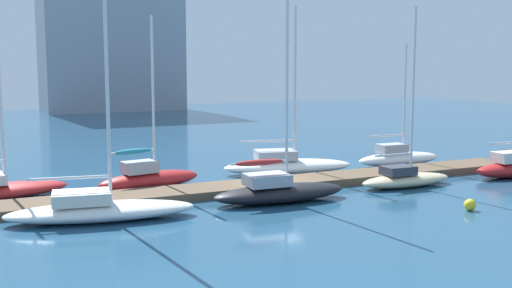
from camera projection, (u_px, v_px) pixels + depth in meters
The scene contains 11 objects.
ground_plane at pixel (273, 188), 31.62m from camera, with size 120.00×120.00×0.00m, color navy.
dock_pier at pixel (273, 185), 31.59m from camera, with size 30.03×2.38×0.39m, color brown.
dock_piling_far_end at pixel (505, 160), 36.84m from camera, with size 0.28×0.28×1.22m, color brown.
sailboat_1 at pixel (99, 208), 25.22m from camera, with size 7.71×3.39×10.62m.
sailboat_2 at pixel (148, 177), 31.44m from camera, with size 5.61×2.60×8.51m.
sailboat_3 at pixel (278, 189), 28.52m from camera, with size 6.44×2.25×9.93m.
sailboat_4 at pixel (287, 164), 35.64m from camera, with size 7.68×3.88×9.28m.
sailboat_5 at pixel (405, 177), 31.98m from camera, with size 5.25×1.65×8.98m.
sailboat_6 at pixel (398, 157), 38.40m from camera, with size 5.68×1.79×7.36m.
mooring_buoy_yellow at pixel (470, 205), 26.93m from camera, with size 0.50×0.50×0.50m, color yellow.
harbor_building_distant at pixel (111, 31), 80.21m from camera, with size 17.03×8.98×20.05m, color #9399A3.
Camera 1 is at (-14.15, -27.66, 6.35)m, focal length 44.51 mm.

